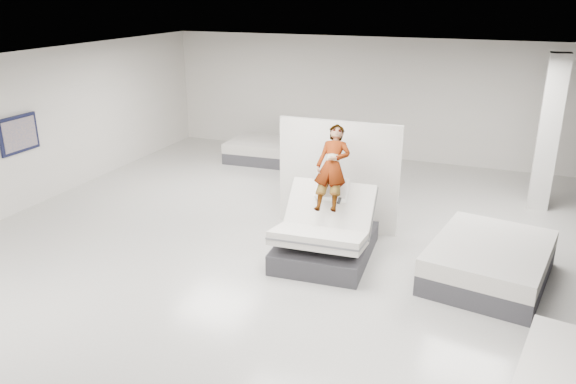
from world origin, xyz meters
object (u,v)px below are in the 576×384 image
object	(u,v)px
divider_panel	(338,176)
flat_bed_right_far	(489,262)
remote	(339,201)
wall_poster	(19,134)
flat_bed_left_far	(267,151)
hero_bed	(326,236)
column	(548,133)
person	(332,183)

from	to	relation	value
divider_panel	flat_bed_right_far	bearing A→B (deg)	-22.32
remote	wall_poster	xyz separation A→B (m)	(-6.71, -0.09, 0.53)
flat_bed_right_far	flat_bed_left_far	xyz separation A→B (m)	(-5.92, 4.77, -0.04)
flat_bed_right_far	hero_bed	bearing A→B (deg)	-175.67
divider_panel	column	bearing A→B (deg)	34.55
flat_bed_left_far	wall_poster	bearing A→B (deg)	-122.38
divider_panel	wall_poster	size ratio (longest dim) A/B	2.43
flat_bed_right_far	flat_bed_left_far	world-z (taller)	flat_bed_right_far
remote	hero_bed	bearing A→B (deg)	175.47
wall_poster	column	bearing A→B (deg)	21.93
hero_bed	remote	xyz separation A→B (m)	(0.22, -0.00, 0.68)
person	flat_bed_right_far	xyz separation A→B (m)	(2.66, -0.13, -0.93)
person	flat_bed_right_far	distance (m)	2.82
flat_bed_right_far	column	size ratio (longest dim) A/B	0.77
flat_bed_right_far	person	bearing A→B (deg)	177.17
hero_bed	person	bearing A→B (deg)	93.54
hero_bed	flat_bed_left_far	size ratio (longest dim) A/B	1.02
divider_panel	flat_bed_left_far	size ratio (longest dim) A/B	1.14
person	wall_poster	size ratio (longest dim) A/B	1.62
remote	wall_poster	world-z (taller)	wall_poster
person	wall_poster	xyz separation A→B (m)	(-6.47, -0.43, 0.37)
flat_bed_left_far	wall_poster	world-z (taller)	wall_poster
column	wall_poster	bearing A→B (deg)	-158.07
person	column	world-z (taller)	column
person	wall_poster	distance (m)	6.49
flat_bed_right_far	flat_bed_left_far	bearing A→B (deg)	141.13
hero_bed	wall_poster	bearing A→B (deg)	-179.17
person	divider_panel	size ratio (longest dim) A/B	0.67
flat_bed_left_far	column	xyz separation A→B (m)	(6.72, -1.07, 1.33)
hero_bed	flat_bed_right_far	xyz separation A→B (m)	(2.64, 0.20, -0.08)
hero_bed	divider_panel	world-z (taller)	divider_panel
person	column	size ratio (longest dim) A/B	0.48
divider_panel	remote	bearing A→B (deg)	-73.33
hero_bed	person	size ratio (longest dim) A/B	1.35
divider_panel	person	bearing A→B (deg)	-80.73
divider_panel	flat_bed_right_far	distance (m)	3.14
wall_poster	flat_bed_right_far	bearing A→B (deg)	1.84
remote	divider_panel	xyz separation A→B (m)	(-0.42, 1.32, -0.02)
hero_bed	remote	distance (m)	0.72
flat_bed_left_far	hero_bed	bearing A→B (deg)	-56.62
flat_bed_right_far	wall_poster	size ratio (longest dim) A/B	2.61
person	divider_panel	xyz separation A→B (m)	(-0.18, 0.98, -0.18)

